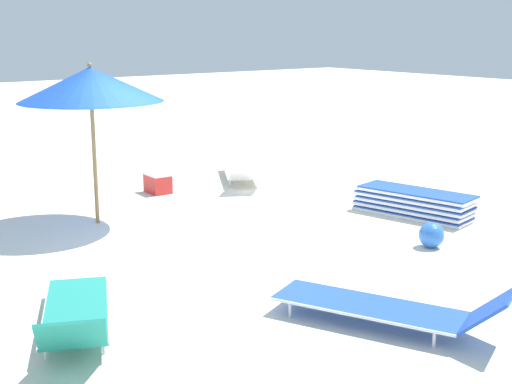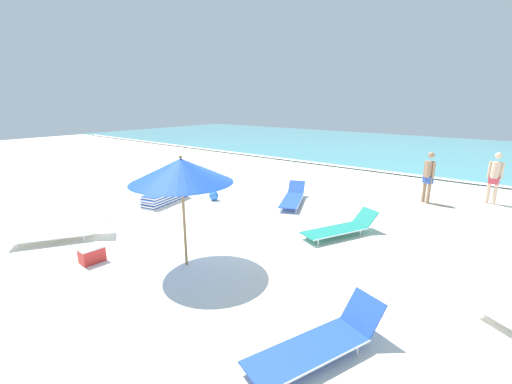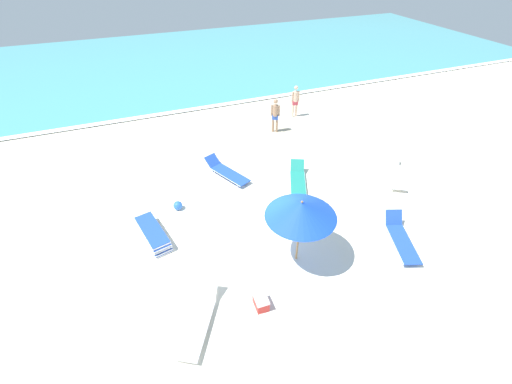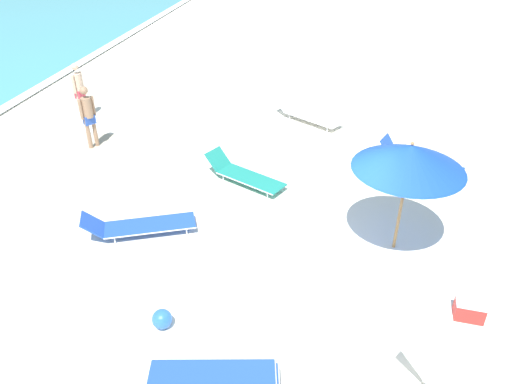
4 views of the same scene
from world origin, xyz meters
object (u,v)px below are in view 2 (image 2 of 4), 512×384
Objects in this scene: sun_lounger_near_water_right at (293,197)px; beachgoer_shoreline_child at (429,174)px; lounger_stack at (166,197)px; beach_umbrella at (181,171)px; sun_lounger_mid_beach_solo at (320,342)px; sun_lounger_under_umbrella at (341,228)px; cooler_box at (92,254)px; beach_ball at (214,196)px; beachgoer_wading_adult at (495,175)px; sun_lounger_beside_umbrella at (63,233)px.

sun_lounger_near_water_right is 1.34× the size of beachgoer_shoreline_child.
sun_lounger_near_water_right is (3.46, 2.68, 0.00)m from lounger_stack.
sun_lounger_mid_beach_solo is at bearing -10.40° from beach_umbrella.
sun_lounger_near_water_right reaches higher than lounger_stack.
sun_lounger_under_umbrella reaches higher than cooler_box.
beach_ball is at bearing 128.50° from beach_umbrella.
cooler_box is (-6.36, -10.67, -0.81)m from beachgoer_wading_adult.
sun_lounger_under_umbrella is 1.24× the size of beachgoer_shoreline_child.
beachgoer_wading_adult is at bearing 104.13° from sun_lounger_mid_beach_solo.
sun_lounger_mid_beach_solo is (1.68, -4.26, 0.00)m from sun_lounger_under_umbrella.
beach_umbrella is at bearing -107.03° from sun_lounger_near_water_right.
beachgoer_shoreline_child is (-0.68, 8.85, 0.78)m from sun_lounger_mid_beach_solo.
beachgoer_shoreline_child is at bearing 114.66° from sun_lounger_mid_beach_solo.
sun_lounger_under_umbrella is at bearing 71.91° from sun_lounger_beside_umbrella.
beachgoer_shoreline_child is (1.00, 4.59, 0.78)m from sun_lounger_under_umbrella.
sun_lounger_under_umbrella is at bearing 131.78° from sun_lounger_mid_beach_solo.
beach_ball is 5.20m from cooler_box.
beachgoer_wading_adult reaches higher than cooler_box.
lounger_stack is at bearing -145.28° from cooler_box.
sun_lounger_mid_beach_solo reaches higher than beach_ball.
beach_umbrella is 1.09× the size of sun_lounger_mid_beach_solo.
sun_lounger_under_umbrella is 4.58m from sun_lounger_mid_beach_solo.
sun_lounger_near_water_right is (-2.55, 1.66, -0.01)m from sun_lounger_under_umbrella.
beachgoer_wading_adult is at bearing 14.07° from sun_lounger_near_water_right.
beachgoer_wading_adult is at bearing 67.65° from beachgoer_shoreline_child.
beachgoer_wading_adult is at bearing 151.51° from cooler_box.
beachgoer_shoreline_child reaches higher than sun_lounger_beside_umbrella.
sun_lounger_beside_umbrella is at bearing -92.43° from beachgoer_shoreline_child.
cooler_box is (-5.28, -0.55, -0.03)m from sun_lounger_mid_beach_solo.
cooler_box is (2.41, -3.79, -0.02)m from lounger_stack.
sun_lounger_near_water_right is 2.78m from beach_ball.
sun_lounger_beside_umbrella is at bearing 59.10° from beachgoer_wading_adult.
sun_lounger_mid_beach_solo is 5.31m from cooler_box.
beachgoer_shoreline_child is at bearing 70.61° from beach_umbrella.
beachgoer_shoreline_child is (2.88, 8.19, -1.06)m from beach_umbrella.
beachgoer_wading_adult reaches higher than sun_lounger_beside_umbrella.
sun_lounger_under_umbrella is 6.53m from beachgoer_wading_adult.
beachgoer_shoreline_child is (6.34, 9.27, 0.79)m from sun_lounger_beside_umbrella.
beachgoer_shoreline_child is 7.41m from beach_ball.
sun_lounger_beside_umbrella is 4.92m from beach_ball.
sun_lounger_near_water_right is (2.79, 6.35, 0.00)m from sun_lounger_beside_umbrella.
beach_ball is (-2.37, -1.44, -0.04)m from sun_lounger_near_water_right.
sun_lounger_beside_umbrella is (0.66, -3.66, 0.00)m from lounger_stack.
beachgoer_shoreline_child is at bearing 86.30° from sun_lounger_beside_umbrella.
beach_ball is (-3.04, 3.82, -1.89)m from beach_umbrella.
beachgoer_wading_adult and beachgoer_shoreline_child have the same top height.
lounger_stack is 1.13× the size of beachgoer_shoreline_child.
beach_ball is (-7.69, -5.64, -0.83)m from beachgoer_wading_adult.
sun_lounger_mid_beach_solo is at bearing 34.13° from sun_lounger_beside_umbrella.
beachgoer_wading_adult reaches higher than sun_lounger_under_umbrella.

